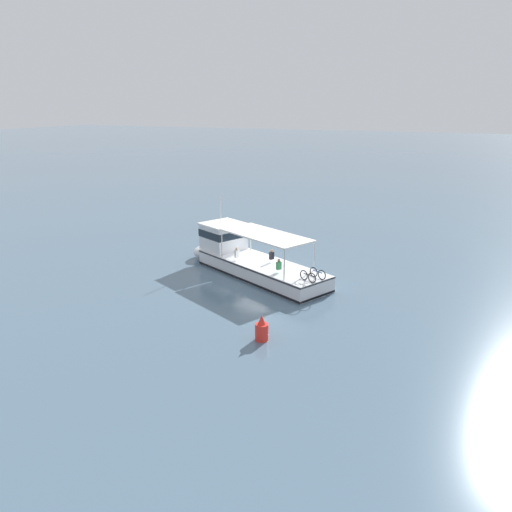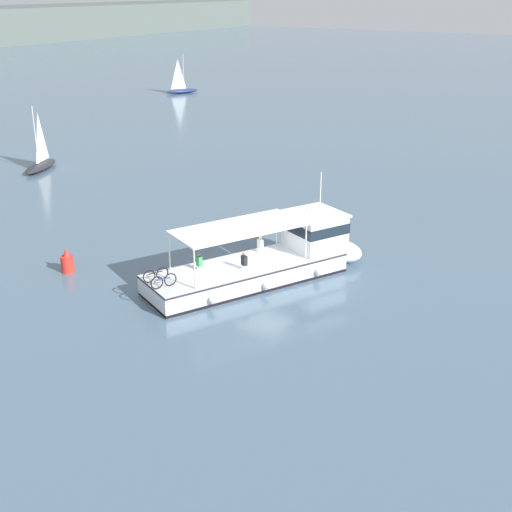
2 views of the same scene
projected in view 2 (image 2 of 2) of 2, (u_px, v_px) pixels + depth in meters
name	position (u px, v px, depth m)	size (l,w,h in m)	color
ground_plane	(265.00, 281.00, 36.33)	(400.00, 400.00, 0.00)	slate
ferry_main	(272.00, 259.00, 36.45)	(12.82, 8.20, 5.32)	silver
sailboat_far_right	(182.00, 89.00, 98.34)	(4.91, 3.43, 5.40)	navy
sailboat_outer_anchorage	(41.00, 163.00, 57.78)	(4.97, 3.13, 5.40)	#232328
channel_buoy	(67.00, 262.00, 37.22)	(0.70, 0.70, 1.40)	red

